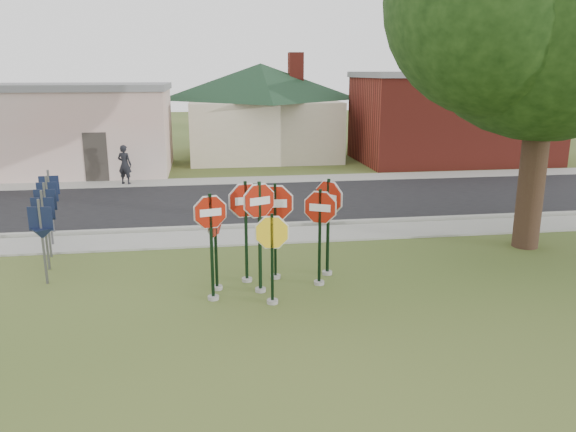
{
  "coord_description": "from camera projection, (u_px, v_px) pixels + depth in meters",
  "views": [
    {
      "loc": [
        -1.3,
        -10.37,
        4.76
      ],
      "look_at": [
        0.56,
        2.0,
        1.53
      ],
      "focal_mm": 35.0,
      "sensor_mm": 36.0,
      "label": 1
    }
  ],
  "objects": [
    {
      "name": "stop_sign_center",
      "position": [
        260.0,
        222.0,
        12.1
      ],
      "size": [
        0.97,
        0.43,
        2.6
      ],
      "color": "gray",
      "rests_on": "ground"
    },
    {
      "name": "stop_sign_far_left",
      "position": [
        215.0,
        232.0,
        12.3
      ],
      "size": [
        0.46,
        1.08,
        2.23
      ],
      "color": "gray",
      "rests_on": "ground"
    },
    {
      "name": "bg_tree_right",
      "position": [
        548.0,
        59.0,
        37.97
      ],
      "size": [
        5.6,
        5.6,
        8.4
      ],
      "color": "black",
      "rests_on": "ground"
    },
    {
      "name": "building_house",
      "position": [
        261.0,
        92.0,
        31.75
      ],
      "size": [
        11.6,
        11.6,
        6.2
      ],
      "color": "beige",
      "rests_on": "ground"
    },
    {
      "name": "route_sign_row",
      "position": [
        47.0,
        212.0,
        14.53
      ],
      "size": [
        1.43,
        4.63,
        2.0
      ],
      "color": "#59595E",
      "rests_on": "ground"
    },
    {
      "name": "stop_sign_left",
      "position": [
        211.0,
        234.0,
        11.71
      ],
      "size": [
        0.96,
        0.26,
        2.43
      ],
      "color": "gray",
      "rests_on": "ground"
    },
    {
      "name": "building_brick",
      "position": [
        453.0,
        117.0,
        30.14
      ],
      "size": [
        10.2,
        6.2,
        4.75
      ],
      "color": "maroon",
      "rests_on": "ground"
    },
    {
      "name": "stop_sign_far_right",
      "position": [
        328.0,
        213.0,
        13.19
      ],
      "size": [
        0.69,
        0.9,
        2.46
      ],
      "color": "gray",
      "rests_on": "ground"
    },
    {
      "name": "ground",
      "position": [
        275.0,
        315.0,
        11.31
      ],
      "size": [
        120.0,
        120.0,
        0.0
      ],
      "primitive_type": "plane",
      "color": "#394F1D",
      "rests_on": "ground"
    },
    {
      "name": "pedestrian",
      "position": [
        125.0,
        164.0,
        23.98
      ],
      "size": [
        0.72,
        0.61,
        1.68
      ],
      "primitive_type": "imported",
      "rotation": [
        0.0,
        0.0,
        2.74
      ],
      "color": "black",
      "rests_on": "sidewalk_far"
    },
    {
      "name": "stop_sign_back_right",
      "position": [
        275.0,
        217.0,
        12.94
      ],
      "size": [
        1.17,
        0.24,
        2.42
      ],
      "color": "gray",
      "rests_on": "ground"
    },
    {
      "name": "sidewalk_far",
      "position": [
        235.0,
        181.0,
        24.99
      ],
      "size": [
        60.0,
        1.6,
        0.06
      ],
      "primitive_type": "cube",
      "color": "gray",
      "rests_on": "ground"
    },
    {
      "name": "stop_sign_back_left",
      "position": [
        246.0,
        217.0,
        12.73
      ],
      "size": [
        1.07,
        0.32,
        2.49
      ],
      "color": "gray",
      "rests_on": "ground"
    },
    {
      "name": "stop_sign_right",
      "position": [
        320.0,
        225.0,
        12.58
      ],
      "size": [
        0.95,
        0.46,
        2.34
      ],
      "color": "gray",
      "rests_on": "ground"
    },
    {
      "name": "stop_sign_yellow",
      "position": [
        272.0,
        249.0,
        11.57
      ],
      "size": [
        0.98,
        0.24,
        2.05
      ],
      "color": "gray",
      "rests_on": "ground"
    },
    {
      "name": "curb",
      "position": [
        249.0,
        226.0,
        17.51
      ],
      "size": [
        60.0,
        0.2,
        0.14
      ],
      "primitive_type": "cube",
      "color": "gray",
      "rests_on": "ground"
    },
    {
      "name": "sidewalk_near",
      "position": [
        252.0,
        236.0,
        16.56
      ],
      "size": [
        60.0,
        1.6,
        0.06
      ],
      "primitive_type": "cube",
      "color": "gray",
      "rests_on": "ground"
    },
    {
      "name": "building_stucco",
      "position": [
        40.0,
        128.0,
        26.71
      ],
      "size": [
        12.2,
        6.2,
        4.2
      ],
      "color": "beige",
      "rests_on": "ground"
    },
    {
      "name": "road",
      "position": [
        241.0,
        203.0,
        20.88
      ],
      "size": [
        60.0,
        7.0,
        0.04
      ],
      "primitive_type": "cube",
      "color": "black",
      "rests_on": "ground"
    }
  ]
}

